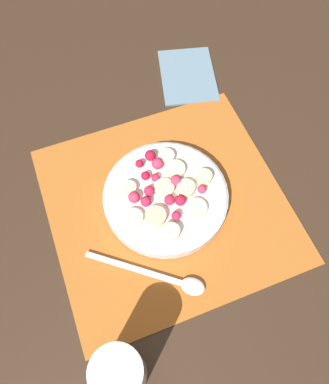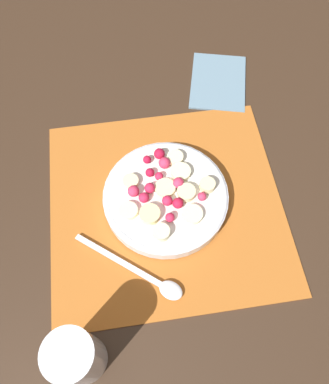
{
  "view_description": "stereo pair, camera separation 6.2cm",
  "coord_description": "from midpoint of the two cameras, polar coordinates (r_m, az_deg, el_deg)",
  "views": [
    {
      "loc": [
        0.1,
        0.25,
        0.59
      ],
      "look_at": [
        0.0,
        -0.01,
        0.04
      ],
      "focal_mm": 35.0,
      "sensor_mm": 36.0,
      "label": 1
    },
    {
      "loc": [
        0.04,
        0.27,
        0.59
      ],
      "look_at": [
        0.0,
        -0.01,
        0.04
      ],
      "focal_mm": 35.0,
      "sensor_mm": 36.0,
      "label": 2
    }
  ],
  "objects": [
    {
      "name": "napkin",
      "position": [
        0.81,
        10.44,
        16.12
      ],
      "size": [
        0.15,
        0.17,
        0.01
      ],
      "color": "slate",
      "rests_on": "ground_plane"
    },
    {
      "name": "fruit_bowl",
      "position": [
        0.63,
        2.8,
        -0.9
      ],
      "size": [
        0.21,
        0.21,
        0.04
      ],
      "color": "silver",
      "rests_on": "placemat"
    },
    {
      "name": "placemat",
      "position": [
        0.64,
        2.98,
        -2.11
      ],
      "size": [
        0.4,
        0.38,
        0.01
      ],
      "color": "#B26023",
      "rests_on": "ground_plane"
    },
    {
      "name": "drinking_glass",
      "position": [
        0.54,
        -9.79,
        -23.91
      ],
      "size": [
        0.07,
        0.07,
        0.12
      ],
      "color": "white",
      "rests_on": "ground_plane"
    },
    {
      "name": "ground_plane",
      "position": [
        0.65,
        2.97,
        -2.23
      ],
      "size": [
        3.0,
        3.0,
        0.0
      ],
      "primitive_type": "plane",
      "color": "#382619"
    },
    {
      "name": "spoon",
      "position": [
        0.59,
        0.58,
        -13.23
      ],
      "size": [
        0.17,
        0.14,
        0.01
      ],
      "rotation": [
        0.0,
        0.0,
        2.48
      ],
      "color": "silver",
      "rests_on": "placemat"
    }
  ]
}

